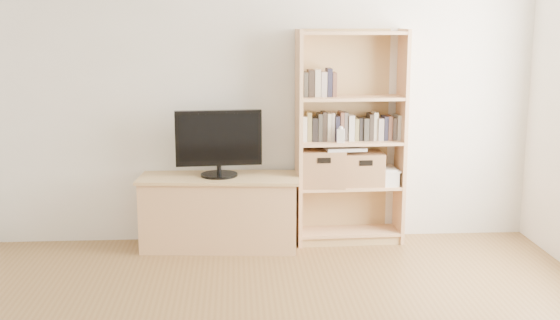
{
  "coord_description": "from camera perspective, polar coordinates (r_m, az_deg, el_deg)",
  "views": [
    {
      "loc": [
        -0.25,
        -3.3,
        1.85
      ],
      "look_at": [
        0.09,
        1.9,
        0.8
      ],
      "focal_mm": 45.0,
      "sensor_mm": 36.0,
      "label": 1
    }
  ],
  "objects": [
    {
      "name": "magazine_stack",
      "position": [
        5.93,
        8.57,
        -1.38
      ],
      "size": [
        0.18,
        0.26,
        0.12
      ],
      "primitive_type": "cube",
      "rotation": [
        0.0,
        0.0,
        0.01
      ],
      "color": "silver",
      "rests_on": "bookshelf"
    },
    {
      "name": "bookshelf",
      "position": [
        5.8,
        5.73,
        1.78
      ],
      "size": [
        0.9,
        0.35,
        1.77
      ],
      "primitive_type": "cube",
      "rotation": [
        0.0,
        0.0,
        0.03
      ],
      "color": "tan",
      "rests_on": "floor"
    },
    {
      "name": "television",
      "position": [
        5.65,
        -5.01,
        1.4
      ],
      "size": [
        0.69,
        0.11,
        0.54
      ],
      "primitive_type": "cube",
      "rotation": [
        0.0,
        0.0,
        0.08
      ],
      "color": "black",
      "rests_on": "tv_stand"
    },
    {
      "name": "books_row_upper",
      "position": [
        5.73,
        3.84,
        6.08
      ],
      "size": [
        0.35,
        0.13,
        0.18
      ],
      "primitive_type": "cube",
      "rotation": [
        0.0,
        0.0,
        -0.0
      ],
      "color": "beige",
      "rests_on": "bookshelf"
    },
    {
      "name": "laptop",
      "position": [
        5.78,
        5.29,
        0.97
      ],
      "size": [
        0.34,
        0.25,
        0.03
      ],
      "primitive_type": "cube",
      "rotation": [
        0.0,
        0.0,
        0.06
      ],
      "color": "silver",
      "rests_on": "basket_left"
    },
    {
      "name": "basket_left",
      "position": [
        5.8,
        3.41,
        -0.62
      ],
      "size": [
        0.37,
        0.3,
        0.3
      ],
      "primitive_type": "cube",
      "rotation": [
        0.0,
        0.0,
        -0.0
      ],
      "color": "olive",
      "rests_on": "bookshelf"
    },
    {
      "name": "baby_monitor",
      "position": [
        5.68,
        4.96,
        1.96
      ],
      "size": [
        0.07,
        0.05,
        0.11
      ],
      "primitive_type": "cube",
      "rotation": [
        0.0,
        0.0,
        -0.24
      ],
      "color": "white",
      "rests_on": "bookshelf"
    },
    {
      "name": "basket_right",
      "position": [
        5.87,
        6.73,
        -0.7
      ],
      "size": [
        0.33,
        0.28,
        0.27
      ],
      "primitive_type": "cube",
      "rotation": [
        0.0,
        0.0,
        0.01
      ],
      "color": "olive",
      "rests_on": "bookshelf"
    },
    {
      "name": "back_wall",
      "position": [
        5.83,
        -1.25,
        6.0
      ],
      "size": [
        4.5,
        0.02,
        2.6
      ],
      "primitive_type": "cube",
      "color": "silver",
      "rests_on": "floor"
    },
    {
      "name": "tv_stand",
      "position": [
        5.78,
        -4.91,
        -4.32
      ],
      "size": [
        1.29,
        0.58,
        0.57
      ],
      "primitive_type": "cube",
      "rotation": [
        0.0,
        0.0,
        -0.09
      ],
      "color": "tan",
      "rests_on": "floor"
    },
    {
      "name": "books_row_mid",
      "position": [
        5.81,
        5.71,
        2.6
      ],
      "size": [
        0.75,
        0.17,
        0.2
      ],
      "primitive_type": "cube",
      "rotation": [
        0.0,
        0.0,
        0.04
      ],
      "color": "beige",
      "rests_on": "bookshelf"
    }
  ]
}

